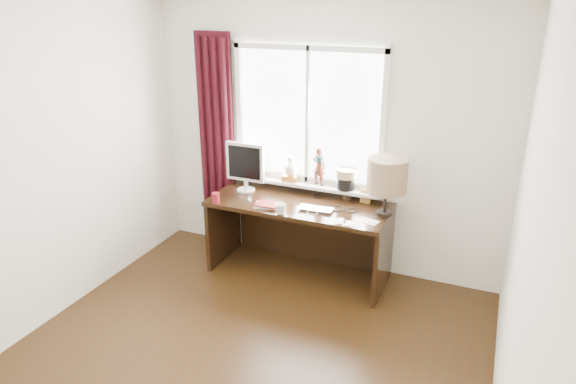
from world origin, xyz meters
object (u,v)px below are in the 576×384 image
at_px(laptop, 316,209).
at_px(table_lamp, 387,176).
at_px(desk, 302,222).
at_px(mug, 280,208).
at_px(monitor, 245,164).
at_px(red_cup, 216,198).

distance_m(laptop, table_lamp, 0.70).
relative_size(laptop, desk, 0.18).
relative_size(mug, monitor, 0.20).
relative_size(red_cup, table_lamp, 0.18).
bearing_deg(laptop, red_cup, -170.76).
distance_m(red_cup, table_lamp, 1.59).
height_order(red_cup, desk, red_cup).
height_order(laptop, desk, laptop).
relative_size(laptop, mug, 3.16).
height_order(laptop, table_lamp, table_lamp).
height_order(laptop, mug, mug).
bearing_deg(monitor, mug, -35.28).
height_order(desk, table_lamp, table_lamp).
bearing_deg(desk, laptop, -44.18).
distance_m(monitor, table_lamp, 1.41).
xyz_separation_m(mug, red_cup, (-0.66, 0.00, -0.00)).
height_order(monitor, table_lamp, table_lamp).
xyz_separation_m(mug, desk, (0.06, 0.40, -0.29)).
bearing_deg(table_lamp, mug, -158.62).
bearing_deg(laptop, desk, 133.45).
bearing_deg(monitor, red_cup, -107.04).
height_order(laptop, red_cup, red_cup).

